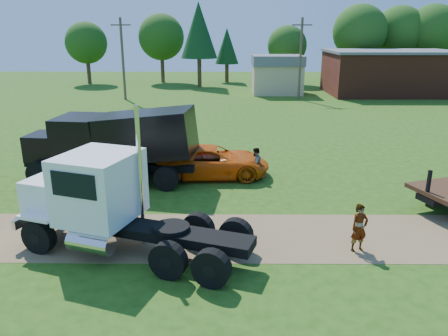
{
  "coord_description": "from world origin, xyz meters",
  "views": [
    {
      "loc": [
        -2.24,
        -15.44,
        7.72
      ],
      "look_at": [
        -2.37,
        3.8,
        1.6
      ],
      "focal_mm": 35.0,
      "sensor_mm": 36.0,
      "label": 1
    }
  ],
  "objects_px": {
    "orange_pickup": "(212,161)",
    "spectator_a": "(359,228)",
    "white_semi_tractor": "(103,201)",
    "black_dump_truck": "(116,141)"
  },
  "relations": [
    {
      "from": "black_dump_truck",
      "to": "spectator_a",
      "type": "distance_m",
      "value": 13.13
    },
    {
      "from": "black_dump_truck",
      "to": "spectator_a",
      "type": "height_order",
      "value": "black_dump_truck"
    },
    {
      "from": "white_semi_tractor",
      "to": "spectator_a",
      "type": "height_order",
      "value": "white_semi_tractor"
    },
    {
      "from": "white_semi_tractor",
      "to": "spectator_a",
      "type": "bearing_deg",
      "value": 17.22
    },
    {
      "from": "orange_pickup",
      "to": "spectator_a",
      "type": "relative_size",
      "value": 3.4
    },
    {
      "from": "spectator_a",
      "to": "black_dump_truck",
      "type": "bearing_deg",
      "value": 125.36
    },
    {
      "from": "black_dump_truck",
      "to": "spectator_a",
      "type": "relative_size",
      "value": 5.13
    },
    {
      "from": "black_dump_truck",
      "to": "spectator_a",
      "type": "xyz_separation_m",
      "value": [
        10.54,
        -7.72,
        -1.27
      ]
    },
    {
      "from": "orange_pickup",
      "to": "spectator_a",
      "type": "height_order",
      "value": "spectator_a"
    },
    {
      "from": "black_dump_truck",
      "to": "spectator_a",
      "type": "bearing_deg",
      "value": -29.93
    }
  ]
}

